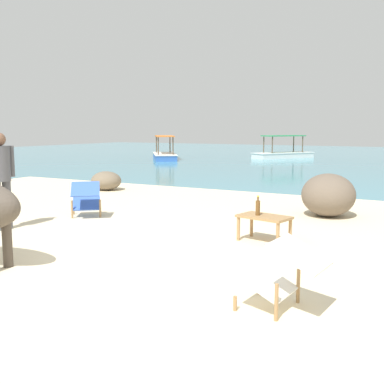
% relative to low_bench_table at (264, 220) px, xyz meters
% --- Properties ---
extents(sand_beach, '(18.00, 14.00, 0.04)m').
position_rel_low_bench_table_xyz_m(sand_beach, '(-1.35, -1.96, -0.35)').
color(sand_beach, beige).
rests_on(sand_beach, ground).
extents(water_surface, '(60.00, 36.00, 0.03)m').
position_rel_low_bench_table_xyz_m(water_surface, '(-1.35, 20.04, -0.37)').
color(water_surface, teal).
rests_on(water_surface, ground).
extents(low_bench_table, '(0.84, 0.59, 0.40)m').
position_rel_low_bench_table_xyz_m(low_bench_table, '(0.00, 0.00, 0.00)').
color(low_bench_table, '#A37A4C').
rests_on(low_bench_table, sand_beach).
extents(bottle, '(0.07, 0.07, 0.30)m').
position_rel_low_bench_table_xyz_m(bottle, '(-0.10, -0.01, 0.18)').
color(bottle, brown).
rests_on(bottle, low_bench_table).
extents(deck_chair_near, '(0.89, 0.93, 0.68)m').
position_rel_low_bench_table_xyz_m(deck_chair_near, '(-3.64, 0.23, 0.05)').
color(deck_chair_near, '#A37A4C').
rests_on(deck_chair_near, sand_beach).
extents(deck_chair_far, '(0.82, 0.61, 0.68)m').
position_rel_low_bench_table_xyz_m(deck_chair_far, '(1.05, -2.44, 0.05)').
color(deck_chair_far, '#A37A4C').
rests_on(deck_chair_far, sand_beach).
extents(person_standing, '(0.32, 0.51, 1.62)m').
position_rel_low_bench_table_xyz_m(person_standing, '(-4.15, -1.26, 0.61)').
color(person_standing, '#4C4C51').
rests_on(person_standing, sand_beach).
extents(shore_rock_large, '(1.36, 1.39, 0.83)m').
position_rel_low_bench_table_xyz_m(shore_rock_large, '(0.40, 2.52, 0.08)').
color(shore_rock_large, '#6B5B4C').
rests_on(shore_rock_large, sand_beach).
extents(shore_rock_medium, '(0.96, 0.90, 0.51)m').
position_rel_low_bench_table_xyz_m(shore_rock_medium, '(-5.78, 3.51, -0.08)').
color(shore_rock_medium, '#756651').
rests_on(shore_rock_medium, sand_beach).
extents(boat_blue, '(3.05, 3.67, 1.29)m').
position_rel_low_bench_table_xyz_m(boat_blue, '(-11.07, 15.18, -0.08)').
color(boat_blue, '#3866B7').
rests_on(boat_blue, water_surface).
extents(boat_white, '(2.99, 3.70, 1.29)m').
position_rel_low_bench_table_xyz_m(boat_white, '(-5.67, 19.24, -0.08)').
color(boat_white, white).
rests_on(boat_white, water_surface).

